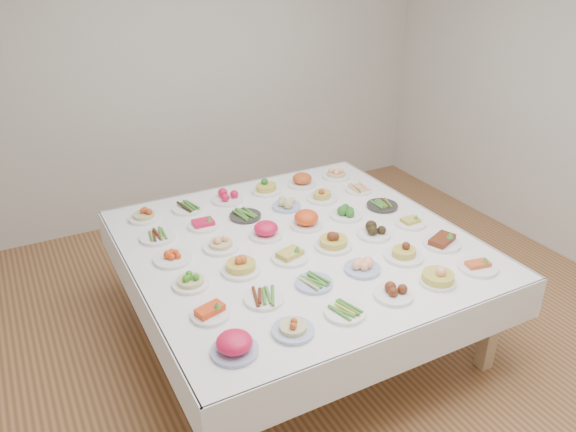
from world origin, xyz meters
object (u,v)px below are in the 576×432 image
display_table (298,250)px  dish_35 (336,171)px  dish_0 (234,342)px  dish_18 (172,256)px

display_table → dish_35: (0.83, 0.82, 0.13)m
dish_0 → dish_18: bearing=90.0°
display_table → dish_0: size_ratio=9.32×
dish_0 → dish_35: dish_0 is taller
dish_0 → dish_18: size_ratio=0.98×
dish_0 → dish_35: (1.65, 1.66, -0.01)m
display_table → dish_0: dish_0 is taller
dish_0 → dish_18: dish_0 is taller
dish_0 → dish_35: 2.34m
dish_18 → dish_35: 1.78m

